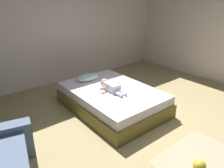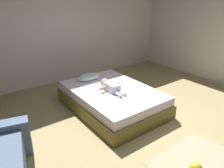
{
  "view_description": "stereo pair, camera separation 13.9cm",
  "coord_description": "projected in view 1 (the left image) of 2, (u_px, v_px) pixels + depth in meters",
  "views": [
    {
      "loc": [
        -2.32,
        -1.89,
        2.05
      ],
      "look_at": [
        -0.04,
        0.98,
        0.52
      ],
      "focal_mm": 33.84,
      "sensor_mm": 36.0,
      "label": 1
    },
    {
      "loc": [
        -2.21,
        -1.97,
        2.05
      ],
      "look_at": [
        -0.04,
        0.98,
        0.52
      ],
      "focal_mm": 33.84,
      "sensor_mm": 36.0,
      "label": 2
    }
  ],
  "objects": [
    {
      "name": "ground_plane",
      "position": [
        150.0,
        130.0,
        3.49
      ],
      "size": [
        8.0,
        8.0,
        0.0
      ],
      "primitive_type": "plane",
      "color": "#9C8A5D"
    },
    {
      "name": "wall_behind_bed",
      "position": [
        61.0,
        24.0,
        5.1
      ],
      "size": [
        8.0,
        0.12,
        2.87
      ],
      "primitive_type": "cube",
      "color": "silver",
      "rests_on": "ground_plane"
    },
    {
      "name": "bed",
      "position": [
        112.0,
        99.0,
        4.09
      ],
      "size": [
        1.39,
        1.98,
        0.42
      ],
      "color": "brown",
      "rests_on": "ground_plane"
    },
    {
      "name": "pillow",
      "position": [
        88.0,
        77.0,
        4.4
      ],
      "size": [
        0.5,
        0.29,
        0.13
      ],
      "color": "silver",
      "rests_on": "bed"
    },
    {
      "name": "baby",
      "position": [
        111.0,
        86.0,
        3.95
      ],
      "size": [
        0.48,
        0.66,
        0.16
      ],
      "color": "white",
      "rests_on": "bed"
    },
    {
      "name": "toothbrush",
      "position": [
        117.0,
        86.0,
        4.1
      ],
      "size": [
        0.1,
        0.15,
        0.02
      ],
      "color": "blue",
      "rests_on": "bed"
    },
    {
      "name": "rug",
      "position": [
        201.0,
        160.0,
        2.84
      ],
      "size": [
        1.18,
        0.85,
        0.01
      ],
      "color": "tan",
      "rests_on": "ground_plane"
    },
    {
      "name": "toy_ball",
      "position": [
        199.0,
        166.0,
        2.64
      ],
      "size": [
        0.16,
        0.16,
        0.16
      ],
      "primitive_type": "sphere",
      "color": "gold",
      "rests_on": "rug"
    }
  ]
}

